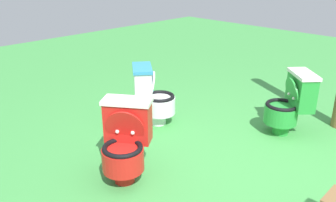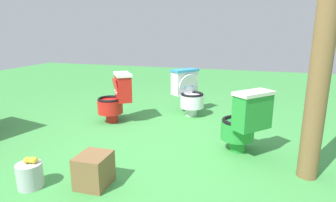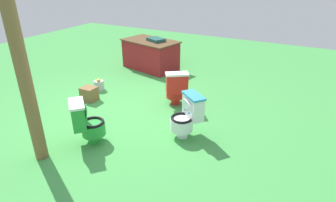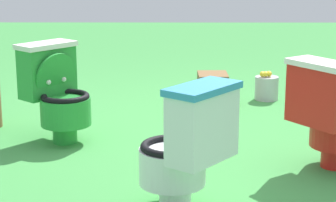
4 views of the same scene
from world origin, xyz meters
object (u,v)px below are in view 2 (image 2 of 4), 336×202
Objects in this scene: toilet_red at (116,97)px; wooden_post at (322,55)px; toilet_green at (244,121)px; small_crate at (94,170)px; lemon_bucket at (30,175)px; toilet_white at (189,92)px.

wooden_post reaches higher than toilet_red.
toilet_green is 2.41× the size of small_crate.
toilet_red is 2.76m from wooden_post.
lemon_bucket is at bearing 168.09° from toilet_green.
wooden_post is at bearing -68.67° from lemon_bucket.
wooden_post is at bearing -78.36° from toilet_green.
toilet_white is at bearing 43.09° from wooden_post.
toilet_red is at bearing 3.62° from lemon_bucket.
toilet_green reaches higher than lemon_bucket.
toilet_white is 2.39m from small_crate.
small_crate is at bearing 31.27° from toilet_white.
small_crate is (-1.69, -0.64, -0.23)m from toilet_red.
wooden_post is at bearing -68.31° from small_crate.
wooden_post is at bearing -146.49° from toilet_red.
small_crate reaches higher than lemon_bucket.
lemon_bucket is at bearing 111.33° from wooden_post.
wooden_post reaches higher than toilet_green.
toilet_red is 0.32× the size of wooden_post.
toilet_white is at bearing -7.21° from small_crate.
small_crate is at bearing -69.95° from lemon_bucket.
toilet_white reaches higher than lemon_bucket.
wooden_post is (-1.63, -1.53, 0.76)m from toilet_white.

